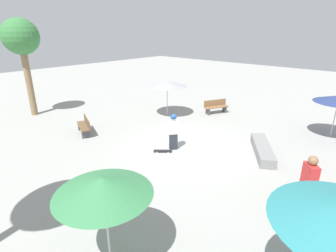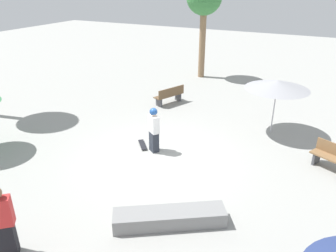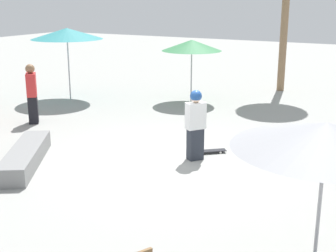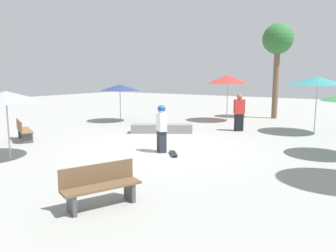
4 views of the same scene
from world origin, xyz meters
name	(u,v)px [view 1 (image 1 of 4)]	position (x,y,z in m)	size (l,w,h in m)	color
ground_plane	(187,148)	(0.00, 0.00, 0.00)	(60.00, 60.00, 0.00)	#9E9E99
skater_main	(173,130)	(0.44, 0.44, 0.89)	(0.45, 0.50, 1.65)	#282D38
skateboard	(163,151)	(0.57, 1.00, 0.06)	(0.74, 0.67, 0.07)	black
concrete_ledge	(262,149)	(-2.75, -1.76, 0.20)	(2.03, 2.70, 0.40)	gray
bench_near	(85,126)	(5.02, 2.09, 0.43)	(1.65, 1.02, 0.85)	#47474C
bench_far	(216,107)	(1.88, -5.40, 0.43)	(1.09, 1.63, 0.85)	#47474C
shade_umbrella_green	(103,186)	(-2.40, 6.01, 2.02)	(2.12, 2.12, 2.21)	#B7B7BC
shade_umbrella_grey	(167,84)	(3.91, -3.01, 1.99)	(2.43, 2.43, 2.16)	#B7B7BC
palm_tree_center_right	(21,40)	(10.23, 2.47, 4.51)	(2.05, 2.05, 5.70)	#896B4C
bystander_watching	(308,184)	(-5.22, 1.03, 0.89)	(0.52, 0.54, 1.78)	black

